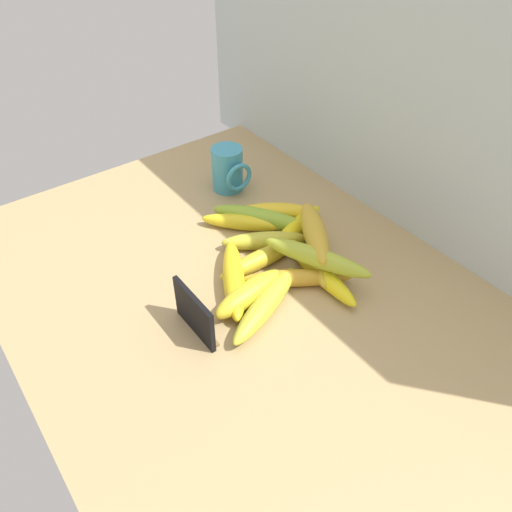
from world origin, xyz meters
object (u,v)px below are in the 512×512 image
object	(u,v)px
banana_5	(232,280)
banana_12	(317,258)
banana_10	(243,222)
banana_13	(314,232)
coffee_mug	(228,169)
banana_0	(275,212)
banana_4	(320,273)
banana_9	(260,218)
banana_6	(260,259)
banana_3	(317,251)
banana_11	(250,293)
banana_7	(266,304)
banana_8	(265,241)
chalkboard_sign	(195,315)
banana_1	(297,278)
banana_2	(297,227)

from	to	relation	value
banana_5	banana_12	size ratio (longest dim) A/B	1.00
banana_10	banana_13	size ratio (longest dim) A/B	0.95
coffee_mug	banana_0	bearing A→B (deg)	3.07
banana_4	banana_9	world-z (taller)	banana_9
banana_4	banana_10	world-z (taller)	banana_4
banana_6	banana_12	bearing A→B (deg)	33.92
banana_0	banana_10	bearing A→B (deg)	-102.24
banana_4	banana_5	distance (cm)	16.20
banana_3	banana_11	xyz separation A→B (cm)	(1.54, -16.92, 0.16)
banana_7	banana_8	world-z (taller)	banana_7
chalkboard_sign	banana_1	world-z (taller)	chalkboard_sign
banana_1	banana_4	world-z (taller)	banana_4
banana_0	banana_6	xyz separation A→B (cm)	(9.89, -11.25, -0.25)
banana_5	banana_13	size ratio (longest dim) A/B	1.13
banana_13	banana_12	bearing A→B (deg)	-37.27
banana_8	chalkboard_sign	bearing A→B (deg)	-64.97
coffee_mug	banana_13	size ratio (longest dim) A/B	0.55
banana_4	banana_11	distance (cm)	13.90
banana_0	banana_12	xyz separation A→B (cm)	(18.73, -5.30, 3.20)
banana_1	banana_3	distance (cm)	8.17
chalkboard_sign	banana_9	world-z (taller)	chalkboard_sign
banana_5	banana_7	distance (cm)	8.42
banana_0	banana_2	size ratio (longest dim) A/B	0.95
banana_3	banana_9	bearing A→B (deg)	-171.26
banana_0	banana_8	bearing A→B (deg)	-50.07
chalkboard_sign	banana_12	world-z (taller)	chalkboard_sign
banana_6	banana_12	world-z (taller)	banana_12
banana_7	banana_9	distance (cm)	24.50
banana_3	banana_1	bearing A→B (deg)	-67.62
banana_3	banana_5	size ratio (longest dim) A/B	0.94
chalkboard_sign	banana_10	xyz separation A→B (cm)	(-17.96, 22.29, -2.25)
coffee_mug	banana_4	distance (cm)	35.46
banana_7	banana_10	xyz separation A→B (cm)	(-21.43, 10.45, -0.31)
coffee_mug	banana_11	world-z (taller)	coffee_mug
coffee_mug	banana_3	bearing A→B (deg)	-0.91
banana_5	banana_9	xyz separation A→B (cm)	(-11.81, 15.23, 0.07)
banana_0	banana_2	bearing A→B (deg)	5.28
banana_8	banana_11	distance (cm)	15.10
banana_7	banana_9	world-z (taller)	banana_9
banana_9	banana_10	distance (cm)	3.76
banana_8	banana_10	distance (cm)	7.59
banana_9	banana_13	size ratio (longest dim) A/B	1.14
chalkboard_sign	banana_8	size ratio (longest dim) A/B	0.65
banana_7	banana_10	distance (cm)	23.85
banana_7	coffee_mug	bearing A→B (deg)	154.79
banana_11	banana_3	bearing A→B (deg)	95.22
banana_3	banana_13	size ratio (longest dim) A/B	1.06
banana_8	banana_1	bearing A→B (deg)	-8.00
banana_8	banana_10	world-z (taller)	banana_8
chalkboard_sign	coffee_mug	xyz separation A→B (cm)	(-32.12, 28.59, 1.14)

